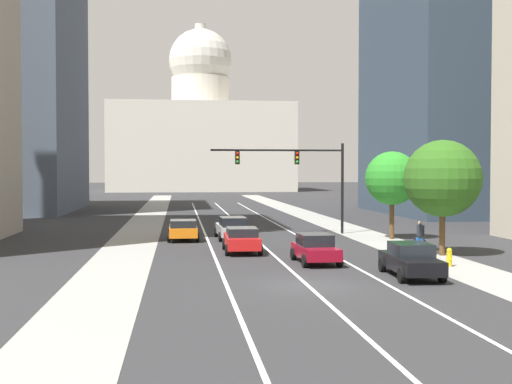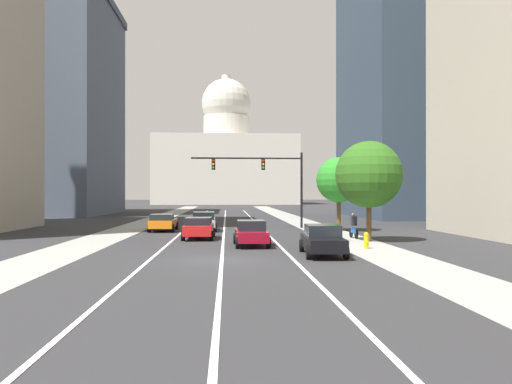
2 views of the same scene
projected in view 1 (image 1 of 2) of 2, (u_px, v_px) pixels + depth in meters
name	position (u px, v px, depth m)	size (l,w,h in m)	color
ground_plane	(231.00, 217.00, 66.96)	(400.00, 400.00, 0.00)	#2B2B2D
sidewalk_left	(146.00, 222.00, 61.06)	(3.27, 130.00, 0.01)	gray
sidewalk_right	(322.00, 220.00, 62.92)	(3.27, 130.00, 0.01)	gray
lane_stripe_left	(204.00, 231.00, 51.69)	(0.16, 90.00, 0.01)	white
lane_stripe_center	(246.00, 231.00, 52.06)	(0.16, 90.00, 0.01)	white
lane_stripe_right	(288.00, 230.00, 52.43)	(0.16, 90.00, 0.01)	white
office_tower_far_right	(460.00, 34.00, 72.72)	(16.50, 24.30, 38.76)	#334251
capitol_building	(201.00, 136.00, 158.26)	(41.43, 28.56, 38.97)	beige
car_crimson	(315.00, 248.00, 33.72)	(2.03, 4.12, 1.48)	maroon
car_orange	(183.00, 229.00, 44.99)	(2.06, 4.81, 1.41)	orange
car_black	(411.00, 260.00, 29.37)	(2.10, 4.69, 1.50)	black
car_red	(242.00, 239.00, 38.11)	(2.09, 4.41, 1.45)	red
car_silver	(232.00, 227.00, 45.42)	(2.14, 4.84, 1.57)	#B2B5BA
traffic_signal_mast	(300.00, 168.00, 49.17)	(9.82, 0.39, 6.67)	black
fire_hydrant	(449.00, 257.00, 32.56)	(0.26, 0.35, 0.91)	yellow
cyclist	(420.00, 236.00, 39.07)	(0.38, 1.70, 1.72)	black
street_tree_near_right	(443.00, 179.00, 36.73)	(4.22, 4.22, 6.34)	#51381E
street_tree_mid_right	(392.00, 178.00, 45.62)	(3.65, 3.65, 5.97)	#51381E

